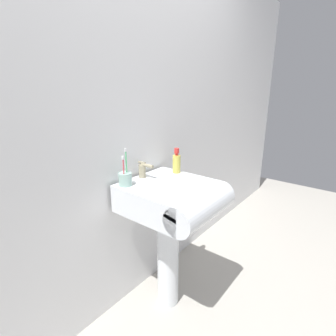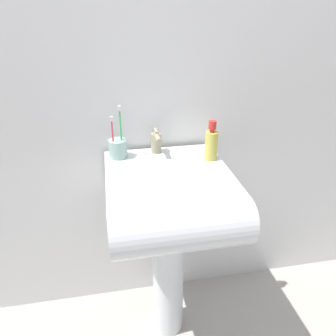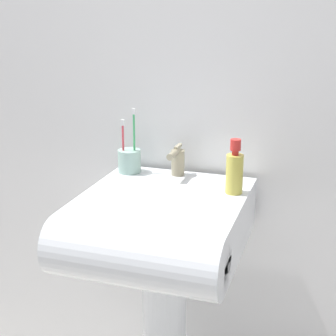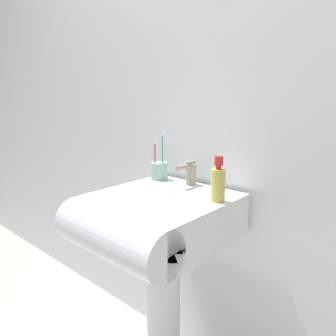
% 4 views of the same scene
% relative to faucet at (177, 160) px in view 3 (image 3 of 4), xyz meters
% --- Properties ---
extents(wall_back, '(5.00, 0.05, 2.40)m').
position_rel_faucet_xyz_m(wall_back, '(0.02, 0.10, 0.27)').
color(wall_back, white).
rests_on(wall_back, ground).
extents(sink_basin, '(0.49, 0.57, 0.17)m').
position_rel_faucet_xyz_m(sink_basin, '(0.02, -0.25, -0.14)').
color(sink_basin, white).
rests_on(sink_basin, sink_pedestal).
extents(faucet, '(0.04, 0.12, 0.10)m').
position_rel_faucet_xyz_m(faucet, '(0.00, 0.00, 0.00)').
color(faucet, tan).
rests_on(faucet, sink_basin).
extents(toothbrush_cup, '(0.08, 0.08, 0.22)m').
position_rel_faucet_xyz_m(toothbrush_cup, '(-0.17, -0.01, -0.01)').
color(toothbrush_cup, '#99BFB2').
rests_on(toothbrush_cup, sink_basin).
extents(soap_bottle, '(0.05, 0.05, 0.17)m').
position_rel_faucet_xyz_m(soap_bottle, '(0.21, -0.10, 0.02)').
color(soap_bottle, gold).
rests_on(soap_bottle, sink_basin).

